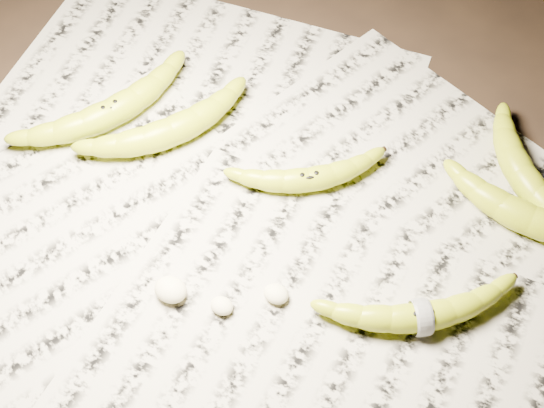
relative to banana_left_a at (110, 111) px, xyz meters
The scene contains 12 objects.
ground 0.28m from the banana_left_a, ahead, with size 3.00×3.00×0.00m, color black.
newspaper_patch 0.26m from the banana_left_a, ahead, with size 0.90×0.70×0.01m, color #B1AB97.
banana_left_a is the anchor object (origin of this frame).
banana_left_b 0.09m from the banana_left_a, ahead, with size 0.21×0.06×0.04m, color #A1B817, non-canonical shape.
banana_center 0.28m from the banana_left_a, ahead, with size 0.17×0.05×0.03m, color #A1B817, non-canonical shape.
banana_taped 0.48m from the banana_left_a, ahead, with size 0.20×0.05×0.03m, color #A1B817, non-canonical shape.
banana_upper_a 0.55m from the banana_left_a, 10.66° to the left, with size 0.21×0.06×0.04m, color #A1B817, non-canonical shape.
banana_upper_b 0.53m from the banana_left_a, 17.62° to the left, with size 0.19×0.06×0.04m, color #A1B817, non-canonical shape.
measuring_tape 0.48m from the banana_left_a, ahead, with size 0.04×0.04×0.00m, color white.
flesh_chunk_a 0.27m from the banana_left_a, 40.81° to the right, with size 0.04×0.03×0.02m, color #F7F2BF.
flesh_chunk_b 0.32m from the banana_left_a, 31.96° to the right, with size 0.03×0.02×0.02m, color #F7F2BF.
flesh_chunk_c 0.34m from the banana_left_a, 21.62° to the right, with size 0.03×0.02×0.02m, color #F7F2BF.
Camera 1 is at (0.22, -0.42, 0.79)m, focal length 50.00 mm.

